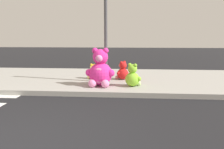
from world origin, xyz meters
The scene contains 6 objects.
sidewalk centered at (0.00, 5.20, 0.07)m, with size 28.00×4.40×0.15m, color #9E9B93.
sign_pole centered at (1.00, 4.40, 1.85)m, with size 0.56×0.11×3.20m.
plush_pink_large centered at (0.89, 3.81, 0.63)m, with size 0.92×0.81×1.19m.
plush_lime centered at (1.90, 3.82, 0.44)m, with size 0.51×0.52×0.72m.
plush_red centered at (1.55, 4.90, 0.42)m, with size 0.48×0.47×0.67m.
plush_yellow centered at (0.46, 4.94, 0.37)m, with size 0.38×0.40×0.55m.
Camera 1 is at (1.78, -2.89, 1.70)m, focal length 35.05 mm.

